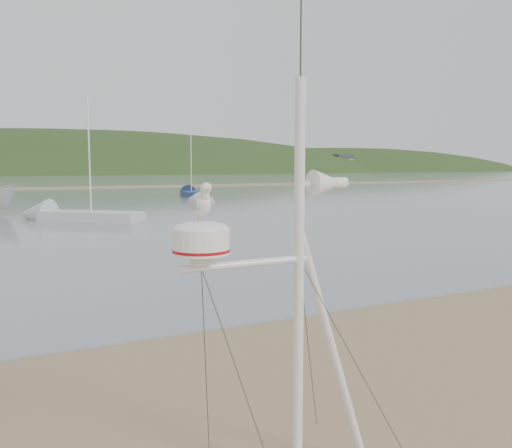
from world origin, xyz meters
name	(u,v)px	position (x,y,z in m)	size (l,w,h in m)	color
hill_ridge	(33,221)	(18.52, 235.00, -19.70)	(620.00, 180.00, 80.00)	#203716
mast_rig	(295,375)	(1.36, -0.84, 1.10)	(2.02, 2.15, 4.55)	white
sailboat_blue_far	(189,193)	(17.59, 46.08, 0.30)	(2.95, 6.75, 6.53)	#15264A
sailboat_white_near	(59,215)	(2.78, 26.19, 0.30)	(6.60, 6.24, 7.26)	silver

